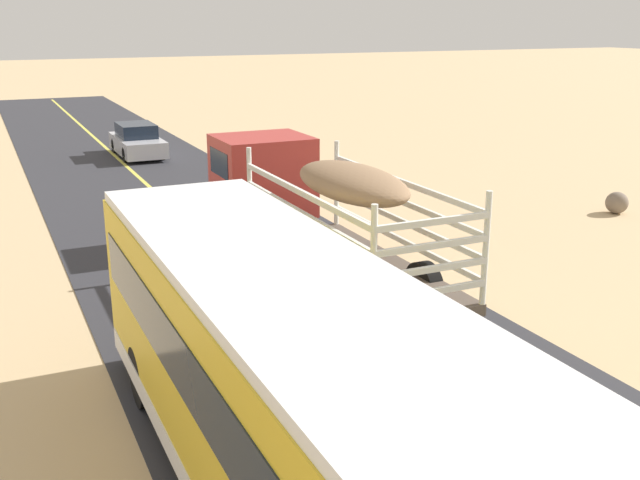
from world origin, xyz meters
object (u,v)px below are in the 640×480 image
Objects in this scene: boulder_near_shoulder at (617,203)px; bus at (282,379)px; livestock_truck at (293,192)px; car_far at (137,141)px.

bus is at bearing -149.05° from boulder_near_shoulder.
livestock_truck is 2.20× the size of car_far.
livestock_truck is 10.09m from bus.
livestock_truck is at bearing 179.83° from boulder_near_shoulder.
boulder_near_shoulder is (11.29, -0.03, -1.44)m from livestock_truck.
livestock_truck is 11.38m from boulder_near_shoulder.
boulder_near_shoulder is (11.85, -16.81, -0.34)m from car_far.
bus is 17.95m from boulder_near_shoulder.
bus reaches higher than livestock_truck.
boulder_near_shoulder is at bearing 30.95° from bus.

